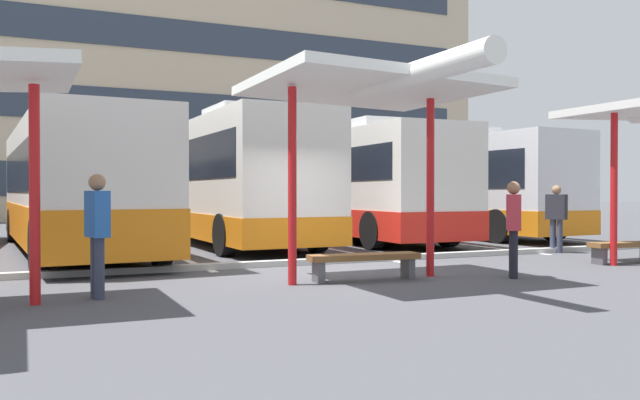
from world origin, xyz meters
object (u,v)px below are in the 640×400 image
object	(u,v)px
waiting_shelter_1	(373,90)
waiting_passenger_1	(513,222)
bench_2	(624,248)
coach_bus_3	(353,186)
coach_bus_2	(226,182)
bench_1	(364,260)
waiting_passenger_0	(97,226)
waiting_passenger_2	(556,214)
coach_bus_1	(73,188)
coach_bus_4	(435,187)

from	to	relation	value
waiting_shelter_1	waiting_passenger_1	xyz separation A→B (m)	(2.51, -0.51, -2.21)
waiting_shelter_1	bench_2	world-z (taller)	waiting_shelter_1
coach_bus_3	bench_2	size ratio (longest dim) A/B	6.45
coach_bus_2	bench_1	size ratio (longest dim) A/B	5.40
bench_1	waiting_passenger_0	distance (m)	4.38
coach_bus_2	waiting_passenger_0	bearing A→B (deg)	-116.61
waiting_passenger_0	waiting_passenger_2	world-z (taller)	waiting_passenger_0
coach_bus_1	bench_1	distance (m)	8.82
coach_bus_3	waiting_passenger_2	distance (m)	6.65
coach_bus_1	coach_bus_2	xyz separation A→B (m)	(4.25, 1.00, 0.21)
coach_bus_2	bench_1	distance (m)	8.80
waiting_passenger_2	bench_2	bearing A→B (deg)	-101.63
coach_bus_4	waiting_passenger_0	world-z (taller)	coach_bus_4
coach_bus_3	waiting_passenger_0	xyz separation A→B (m)	(-8.54, -8.76, -0.66)
coach_bus_2	bench_1	world-z (taller)	coach_bus_2
coach_bus_3	waiting_passenger_1	world-z (taller)	coach_bus_3
bench_1	waiting_passenger_1	bearing A→B (deg)	-17.90
bench_1	coach_bus_4	bearing A→B (deg)	50.37
waiting_passenger_0	waiting_passenger_1	distance (m)	6.87
waiting_passenger_2	coach_bus_2	bearing A→B (deg)	136.82
coach_bus_1	coach_bus_3	size ratio (longest dim) A/B	1.14
coach_bus_2	waiting_shelter_1	size ratio (longest dim) A/B	2.11
coach_bus_4	waiting_passenger_1	bearing A→B (deg)	-118.01
coach_bus_1	coach_bus_2	size ratio (longest dim) A/B	1.10
coach_bus_2	coach_bus_1	bearing A→B (deg)	-166.74
waiting_shelter_1	waiting_passenger_0	bearing A→B (deg)	178.05
coach_bus_1	coach_bus_2	world-z (taller)	coach_bus_2
coach_bus_4	waiting_passenger_2	bearing A→B (deg)	-101.57
coach_bus_1	coach_bus_3	xyz separation A→B (m)	(8.36, 0.93, 0.09)
waiting_passenger_1	coach_bus_4	bearing A→B (deg)	61.99
bench_2	waiting_passenger_0	size ratio (longest dim) A/B	0.92
waiting_shelter_1	waiting_passenger_1	distance (m)	3.38
coach_bus_3	bench_2	distance (m)	8.89
bench_2	waiting_passenger_2	bearing A→B (deg)	78.37
bench_1	bench_2	distance (m)	6.20
coach_bus_3	coach_bus_4	bearing A→B (deg)	18.27
coach_bus_4	bench_2	size ratio (longest dim) A/B	7.64
coach_bus_2	waiting_shelter_1	bearing A→B (deg)	-90.62
waiting_passenger_1	waiting_passenger_2	xyz separation A→B (m)	(4.19, 3.29, -0.02)
coach_bus_1	waiting_passenger_0	world-z (taller)	coach_bus_1
waiting_passenger_0	coach_bus_4	bearing A→B (deg)	38.78
coach_bus_4	waiting_shelter_1	distance (m)	13.21
waiting_passenger_1	coach_bus_2	bearing A→B (deg)	104.27
coach_bus_3	bench_1	xyz separation A→B (m)	(-4.21, -8.61, -1.34)
coach_bus_1	bench_2	size ratio (longest dim) A/B	7.34
coach_bus_1	bench_1	bearing A→B (deg)	-61.62
coach_bus_2	waiting_passenger_2	size ratio (longest dim) A/B	6.42
coach_bus_4	waiting_passenger_2	size ratio (longest dim) A/B	7.37
coach_bus_2	waiting_passenger_1	bearing A→B (deg)	-75.73
coach_bus_1	coach_bus_4	world-z (taller)	coach_bus_4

